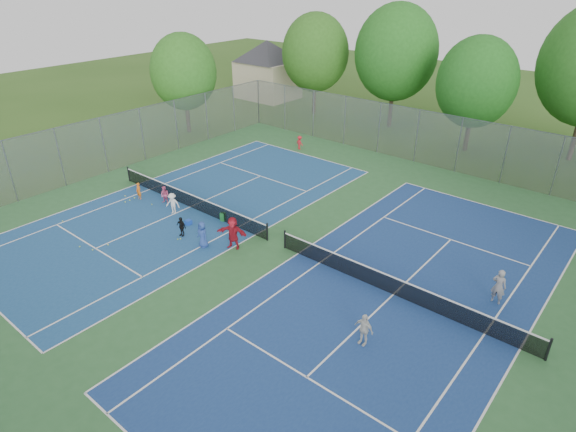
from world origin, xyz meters
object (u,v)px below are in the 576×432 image
Objects in this scene: net_left at (190,201)px; ball_hopper at (223,217)px; net_right at (394,287)px; ball_crate at (188,222)px; instructor at (499,286)px.

net_left reaches higher than ball_hopper.
net_right is 40.36× the size of ball_crate.
instructor is (17.72, 2.38, 0.39)m from net_left.
net_left is 14.00m from net_right.
net_right reaches higher than ball_crate.
net_left is 1.00× the size of net_right.
ball_crate is at bearing -42.52° from net_left.
instructor is (3.72, 2.38, 0.39)m from net_right.
net_right is at bearing 35.21° from instructor.
net_left is 24.87× the size of ball_hopper.
ball_hopper reaches higher than ball_crate.
net_right is 11.13m from ball_hopper.
net_left is 40.36× the size of ball_crate.
net_left is 17.88m from instructor.
instructor is at bearing 7.66° from net_left.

